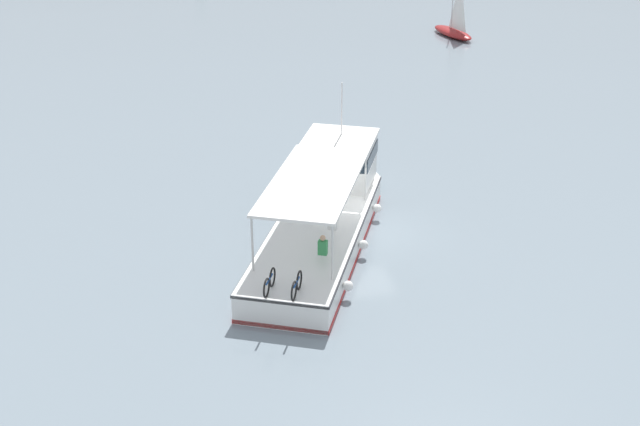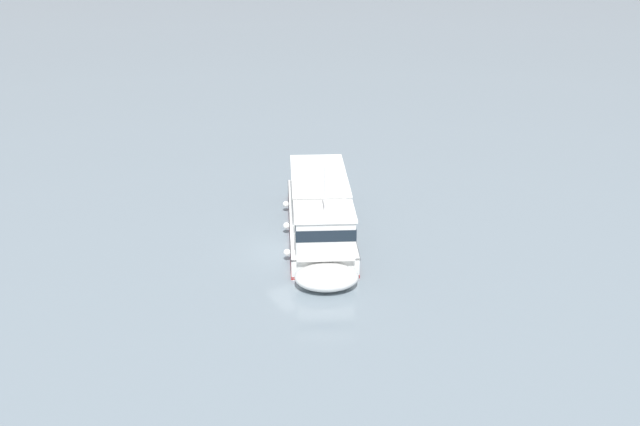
% 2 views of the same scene
% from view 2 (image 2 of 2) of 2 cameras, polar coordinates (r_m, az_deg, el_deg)
% --- Properties ---
extents(ground_plane, '(400.00, 400.00, 0.00)m').
position_cam_2_polar(ground_plane, '(35.73, -1.97, -3.27)').
color(ground_plane, gray).
extents(ferry_main, '(8.17, 12.82, 5.32)m').
position_cam_2_polar(ferry_main, '(36.12, 0.08, -1.18)').
color(ferry_main, white).
rests_on(ferry_main, ground).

